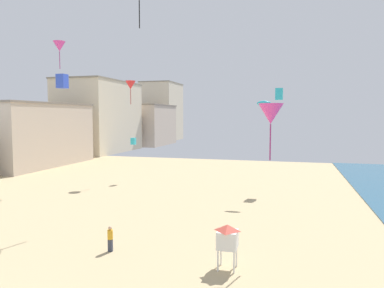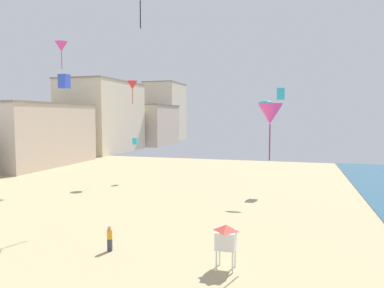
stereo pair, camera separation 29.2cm
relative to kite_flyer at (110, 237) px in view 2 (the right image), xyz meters
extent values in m
cube|color=#C6B29E|center=(-33.33, 32.27, 4.34)|extent=(13.18, 21.25, 10.51)
cube|color=slate|center=(-33.33, 32.27, 9.74)|extent=(13.44, 21.67, 0.30)
cube|color=beige|center=(-33.33, 57.23, 7.32)|extent=(12.11, 21.94, 16.47)
cube|color=gray|center=(-33.33, 57.23, 15.71)|extent=(12.35, 22.38, 0.30)
cube|color=#C6B29E|center=(-33.33, 79.47, 4.84)|extent=(17.72, 18.74, 11.52)
cube|color=slate|center=(-33.33, 79.47, 10.75)|extent=(18.07, 19.11, 0.30)
cube|color=beige|center=(-33.33, 100.01, 8.97)|extent=(10.78, 16.03, 19.79)
cube|color=gray|center=(-33.33, 100.01, 19.02)|extent=(11.00, 16.35, 0.30)
cube|color=#383D4C|center=(0.00, 0.00, -0.52)|extent=(0.28, 0.18, 0.80)
cylinder|color=gold|center=(0.00, 0.00, 0.18)|extent=(0.34, 0.34, 0.60)
sphere|color=tan|center=(0.00, 0.00, 0.60)|extent=(0.24, 0.24, 0.24)
cylinder|color=white|center=(7.16, -1.06, -0.32)|extent=(0.10, 0.10, 1.20)
cylinder|color=white|center=(8.06, -1.06, -0.32)|extent=(0.10, 0.10, 1.20)
cylinder|color=white|center=(7.16, -0.16, -0.32)|extent=(0.10, 0.10, 1.20)
cylinder|color=white|center=(8.06, -0.16, -0.32)|extent=(0.10, 0.10, 1.20)
cube|color=white|center=(7.61, -0.61, 0.78)|extent=(1.10, 1.10, 1.00)
pyramid|color=#D14C3D|center=(7.61, -0.61, 1.46)|extent=(1.10, 1.10, 0.35)
cone|color=#DB3D9E|center=(9.69, 2.63, 7.81)|extent=(1.55, 1.55, 1.27)
cylinder|color=#992A6E|center=(9.69, 2.63, 6.05)|extent=(0.08, 0.08, 2.25)
cone|color=#DB3D9E|center=(-15.06, 16.52, 15.66)|extent=(1.39, 1.39, 1.13)
cylinder|color=#992A6E|center=(-15.06, 16.52, 14.09)|extent=(0.08, 0.08, 2.02)
cube|color=#2DB7CC|center=(-8.99, 23.12, 4.37)|extent=(0.56, 0.56, 0.88)
cube|color=blue|center=(-15.24, 17.13, 11.74)|extent=(1.04, 1.04, 1.64)
cone|color=red|center=(-9.58, 23.76, 11.70)|extent=(1.35, 1.35, 1.11)
cylinder|color=maroon|center=(-9.58, 23.76, 10.16)|extent=(0.07, 0.07, 1.97)
ellipsoid|color=#2DB7CC|center=(8.11, 18.19, 8.96)|extent=(1.44, 0.40, 0.56)
cube|color=#2DB7CC|center=(9.43, 23.73, 10.23)|extent=(0.87, 0.87, 1.37)
cylinder|color=black|center=(-2.81, 11.40, 17.00)|extent=(0.09, 0.09, 2.50)
camera|label=1|loc=(10.96, -20.10, 7.69)|focal=33.74mm
camera|label=2|loc=(11.24, -20.02, 7.69)|focal=33.74mm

